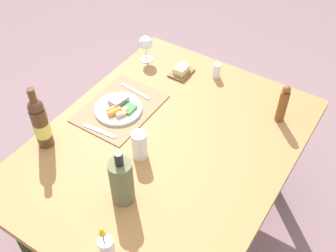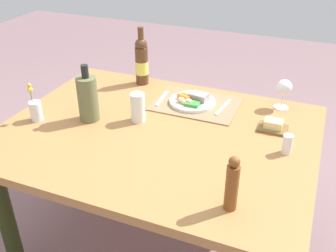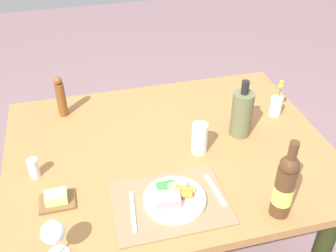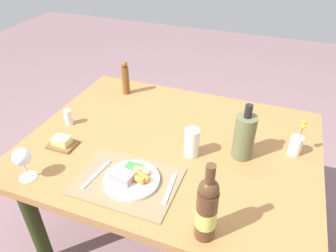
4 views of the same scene
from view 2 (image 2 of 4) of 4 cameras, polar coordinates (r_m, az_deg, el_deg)
name	(u,v)px [view 2 (image 2 of 4)]	position (r m, az deg, el deg)	size (l,w,h in m)	color
ground_plane	(159,243)	(2.21, -1.34, -16.69)	(8.00, 8.00, 0.00)	slate
dining_table	(157,148)	(1.81, -1.57, -3.23)	(1.40, 1.08, 0.71)	#A5713E
placemat	(196,104)	(2.00, 4.14, 3.25)	(0.43, 0.32, 0.01)	#8B724F
dinner_plate	(192,100)	(1.99, 3.58, 3.75)	(0.23, 0.23, 0.05)	white
fork	(223,107)	(1.97, 8.12, 2.81)	(0.01, 0.19, 0.01)	silver
knife	(162,98)	(2.04, -0.92, 4.07)	(0.02, 0.18, 0.01)	silver
salt_shaker	(287,144)	(1.66, 17.04, -2.56)	(0.04, 0.04, 0.08)	white
butter_dish	(273,126)	(1.83, 15.14, 0.01)	(0.13, 0.10, 0.05)	brown
pepper_mill	(232,184)	(1.30, 9.35, -8.43)	(0.04, 0.04, 0.21)	brown
cooler_bottle	(88,98)	(1.84, -11.65, 4.03)	(0.09, 0.09, 0.27)	#626641
water_tumbler	(138,109)	(1.82, -4.42, 2.48)	(0.07, 0.07, 0.14)	silver
flower_vase	(35,109)	(1.93, -18.83, 2.31)	(0.06, 0.06, 0.19)	silver
wine_glass	(284,88)	(2.00, 16.63, 5.32)	(0.08, 0.08, 0.15)	white
wine_bottle	(142,61)	(2.19, -3.88, 9.45)	(0.07, 0.07, 0.32)	#51331C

